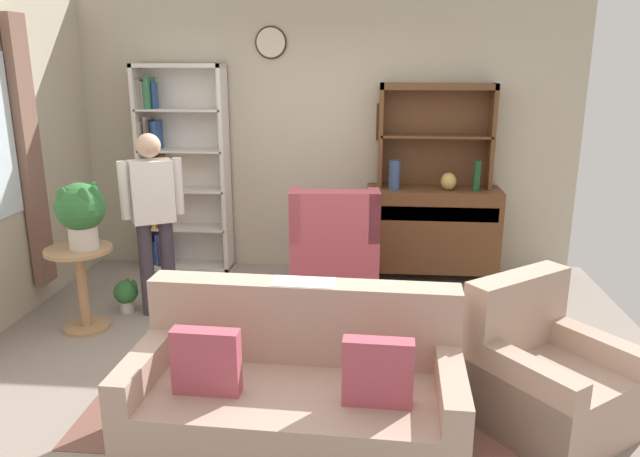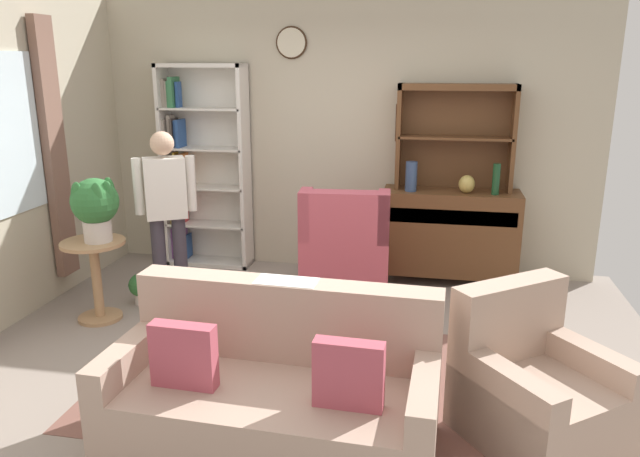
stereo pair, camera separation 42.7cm
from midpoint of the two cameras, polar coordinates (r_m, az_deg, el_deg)
The scene contains 18 objects.
ground_plane at distance 4.56m, azimuth 1.00°, elevation -12.36°, with size 5.40×4.60×0.02m, color gray.
wall_back at distance 6.17m, azimuth 4.50°, elevation 8.86°, with size 5.00×0.09×2.80m.
area_rug at distance 4.26m, azimuth 3.02°, elevation -14.28°, with size 3.00×1.81×0.01m, color brown.
bookshelf at distance 6.40m, azimuth -9.48°, elevation 5.60°, with size 0.90×0.30×2.10m.
sideboard at distance 6.06m, azimuth 14.15°, elevation -0.36°, with size 1.30×0.45×0.92m.
sideboard_hutch at distance 5.97m, azimuth 14.78°, elevation 9.67°, with size 1.10×0.26×1.00m.
vase_tall at distance 5.84m, azimuth 10.72°, elevation 4.84°, with size 0.11×0.11×0.28m, color #33476B.
vase_round at distance 5.89m, azimuth 15.77°, elevation 4.05°, with size 0.15×0.15×0.17m, color tan.
bottle_wine at distance 5.88m, azimuth 18.35°, elevation 4.43°, with size 0.07×0.07×0.29m, color #194223.
couch_floral at distance 3.49m, azimuth -0.71°, elevation -15.67°, with size 1.83×0.92×0.90m.
armchair_floral at distance 3.86m, azimuth 22.81°, elevation -14.13°, with size 1.07×1.08×0.88m.
wingback_chair at distance 5.51m, azimuth 4.63°, elevation -2.88°, with size 0.84×0.86×1.05m.
plant_stand at distance 5.30m, azimuth -18.32°, elevation -3.93°, with size 0.52×0.52×0.69m.
potted_plant_large at distance 5.12m, azimuth -18.28°, elevation 2.13°, with size 0.38×0.38×0.53m.
potted_plant_small at distance 5.60m, azimuth -14.51°, elevation -5.37°, with size 0.21×0.21×0.29m.
person_reading at distance 5.28m, azimuth -12.11°, elevation 1.92°, with size 0.49×0.34×1.56m.
coffee_table at distance 4.17m, azimuth 2.78°, elevation -9.57°, with size 0.80×0.50×0.42m.
book_stack at distance 4.19m, azimuth 2.12°, elevation -8.06°, with size 0.19×0.14×0.05m.
Camera 2 is at (0.89, -3.93, 2.13)m, focal length 33.82 mm.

